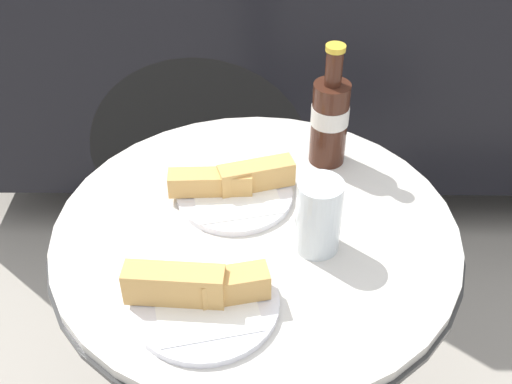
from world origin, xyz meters
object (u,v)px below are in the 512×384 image
(bistro_table, at_px, (256,297))
(drinking_glass, at_px, (318,219))
(lunch_plate_near, at_px, (201,295))
(lunch_plate_far, at_px, (235,187))
(cola_bottle_left, at_px, (330,118))

(bistro_table, bearing_deg, drinking_glass, -23.84)
(bistro_table, xyz_separation_m, drinking_glass, (0.10, -0.04, 0.24))
(lunch_plate_near, height_order, lunch_plate_far, lunch_plate_near)
(bistro_table, xyz_separation_m, cola_bottle_left, (0.14, 0.20, 0.28))
(bistro_table, xyz_separation_m, lunch_plate_far, (-0.04, 0.08, 0.20))
(lunch_plate_far, bearing_deg, drinking_glass, -42.87)
(cola_bottle_left, xyz_separation_m, lunch_plate_far, (-0.17, -0.11, -0.08))
(cola_bottle_left, bearing_deg, drinking_glass, -98.28)
(lunch_plate_near, xyz_separation_m, lunch_plate_far, (0.04, 0.26, -0.00))
(cola_bottle_left, xyz_separation_m, drinking_glass, (-0.04, -0.24, -0.04))
(bistro_table, height_order, drinking_glass, drinking_glass)
(lunch_plate_near, bearing_deg, cola_bottle_left, 59.80)
(drinking_glass, bearing_deg, bistro_table, 156.16)
(drinking_glass, distance_m, lunch_plate_near, 0.23)
(bistro_table, relative_size, drinking_glass, 5.70)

